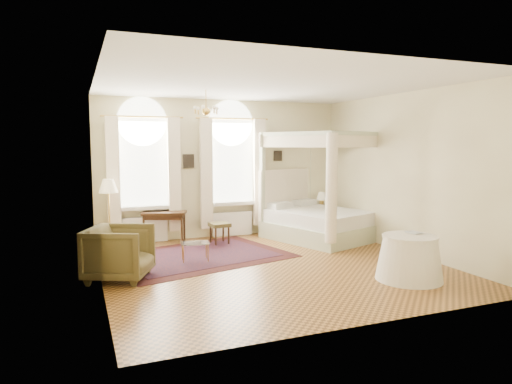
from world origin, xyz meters
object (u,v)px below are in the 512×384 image
Objects in this scene: writing_desk at (164,216)px; stool at (220,226)px; canopy_bed at (319,215)px; side_table at (409,258)px; armchair at (120,253)px; floor_lamp at (108,190)px; coffee_table at (195,244)px; nightstand at (325,218)px.

writing_desk is 2.25× the size of stool.
canopy_bed is 3.42m from side_table.
side_table is at bearing -87.09° from armchair.
floor_lamp reaches higher than armchair.
writing_desk is at bearing 154.19° from stool.
armchair is at bearing -90.00° from floor_lamp.
stool reaches higher than coffee_table.
canopy_bed is at bearing -9.48° from stool.
nightstand is 1.31× the size of stool.
armchair is (-4.69, -1.62, -0.12)m from canopy_bed.
side_table is at bearing -39.49° from coffee_table.
coffee_table is (-0.89, -1.31, -0.07)m from stool.
armchair is (-1.20, -2.56, -0.17)m from writing_desk.
floor_lamp reaches higher than coffee_table.
canopy_bed is 4.79m from floor_lamp.
nightstand is 1.07× the size of coffee_table.
canopy_bed reaches higher than stool.
canopy_bed is 2.55× the size of side_table.
writing_desk is at bearing 180.00° from nightstand.
writing_desk is 1.40m from floor_lamp.
writing_desk is at bearing 97.51° from coffee_table.
canopy_bed reaches higher than nightstand.
armchair is at bearing -139.34° from stool.
floor_lamp is (-5.40, -0.25, 0.98)m from nightstand.
armchair is at bearing -115.16° from writing_desk.
writing_desk reaches higher than coffee_table.
side_table is at bearing -53.15° from writing_desk.
writing_desk is (-3.48, 0.94, 0.04)m from canopy_bed.
stool is 0.32× the size of floor_lamp.
writing_desk is at bearing 11.75° from floor_lamp.
armchair reaches higher than side_table.
nightstand is 0.57× the size of side_table.
coffee_table is at bearing -154.73° from nightstand.
floor_lamp is 6.13m from side_table.
writing_desk is (-4.20, 0.00, 0.30)m from nightstand.
nightstand is 3.11m from stool.
coffee_table is at bearing -48.05° from floor_lamp.
stool is at bearing 119.16° from side_table.
armchair is 1.69× the size of coffee_table.
floor_lamp reaches higher than nightstand.
stool is (-2.34, 0.39, -0.17)m from canopy_bed.
writing_desk is 1.84× the size of coffee_table.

